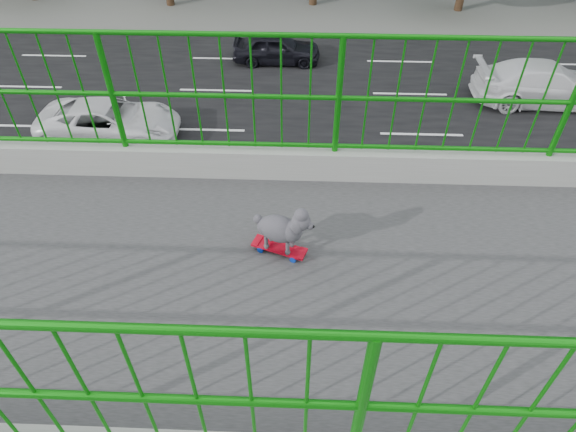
# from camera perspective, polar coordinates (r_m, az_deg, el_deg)

# --- Properties ---
(road) EXTENTS (18.00, 90.00, 0.02)m
(road) POSITION_cam_1_polar(r_m,az_deg,el_deg) (18.79, -9.66, 9.76)
(road) COLOR black
(road) RESTS_ON ground
(skateboard) EXTENTS (0.28, 0.47, 0.06)m
(skateboard) POSITION_cam_1_polar(r_m,az_deg,el_deg) (4.08, -1.01, -3.73)
(skateboard) COLOR red
(skateboard) RESTS_ON footbridge
(poodle) EXTENTS (0.31, 0.49, 0.43)m
(poodle) POSITION_cam_1_polar(r_m,az_deg,el_deg) (3.90, -0.69, -1.36)
(poodle) COLOR #312E34
(poodle) RESTS_ON skateboard
(car_0) EXTENTS (1.73, 4.29, 1.46)m
(car_0) POSITION_cam_1_polar(r_m,az_deg,el_deg) (14.06, 28.35, -5.19)
(car_0) COLOR red
(car_0) RESTS_ON ground
(car_1) EXTENTS (1.51, 4.33, 1.43)m
(car_1) POSITION_cam_1_polar(r_m,az_deg,el_deg) (16.32, 25.74, 3.05)
(car_1) COLOR gray
(car_1) RESTS_ON ground
(car_2) EXTENTS (2.28, 4.94, 1.37)m
(car_2) POSITION_cam_1_polar(r_m,az_deg,el_deg) (18.86, -19.93, 10.27)
(car_2) COLOR silver
(car_2) RESTS_ON ground
(car_3) EXTENTS (2.23, 5.48, 1.59)m
(car_3) POSITION_cam_1_polar(r_m,az_deg,el_deg) (22.34, 27.55, 13.40)
(car_3) COLOR silver
(car_3) RESTS_ON ground
(car_4) EXTENTS (1.56, 3.88, 1.32)m
(car_4) POSITION_cam_1_polar(r_m,az_deg,el_deg) (23.27, -1.33, 18.85)
(car_4) COLOR black
(car_4) RESTS_ON ground
(car_5) EXTENTS (1.41, 4.04, 1.33)m
(car_5) POSITION_cam_1_polar(r_m,az_deg,el_deg) (13.66, 24.26, -5.43)
(car_5) COLOR black
(car_5) RESTS_ON ground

